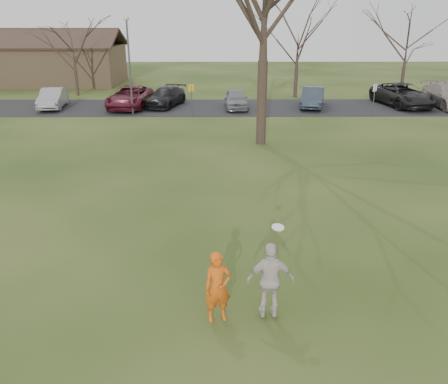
{
  "coord_description": "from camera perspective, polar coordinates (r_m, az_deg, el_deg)",
  "views": [
    {
      "loc": [
        -0.09,
        -8.53,
        6.32
      ],
      "look_at": [
        0.0,
        4.0,
        1.5
      ],
      "focal_mm": 37.12,
      "sensor_mm": 36.0,
      "label": 1
    }
  ],
  "objects": [
    {
      "name": "car_6",
      "position": [
        36.86,
        21.13,
        11.11
      ],
      "size": [
        3.67,
        6.17,
        1.61
      ],
      "primitive_type": "imported",
      "rotation": [
        0.0,
        0.0,
        0.18
      ],
      "color": "black",
      "rests_on": "parking_strip"
    },
    {
      "name": "car_4",
      "position": [
        33.54,
        1.48,
        11.37
      ],
      "size": [
        1.69,
        3.93,
        1.32
      ],
      "primitive_type": "imported",
      "rotation": [
        0.0,
        0.0,
        0.03
      ],
      "color": "gray",
      "rests_on": "parking_strip"
    },
    {
      "name": "car_7",
      "position": [
        37.59,
        25.9,
        10.59
      ],
      "size": [
        2.37,
        5.57,
        1.6
      ],
      "primitive_type": "imported",
      "rotation": [
        0.0,
        0.0,
        0.02
      ],
      "color": "gray",
      "rests_on": "parking_strip"
    },
    {
      "name": "lamp_post",
      "position": [
        31.68,
        -11.65,
        16.36
      ],
      "size": [
        0.34,
        0.34,
        6.27
      ],
      "color": "#47474C",
      "rests_on": "ground"
    },
    {
      "name": "catching_play",
      "position": [
        10.21,
        5.76,
        -10.76
      ],
      "size": [
        1.04,
        0.6,
        2.07
      ],
      "color": "beige",
      "rests_on": "ground"
    },
    {
      "name": "car_1",
      "position": [
        35.83,
        -20.34,
        10.78
      ],
      "size": [
        1.98,
        4.37,
        1.39
      ],
      "primitive_type": "imported",
      "rotation": [
        0.0,
        0.0,
        0.12
      ],
      "color": "gray",
      "rests_on": "parking_strip"
    },
    {
      "name": "car_5",
      "position": [
        34.56,
        10.85,
        11.37
      ],
      "size": [
        2.48,
        4.49,
        1.4
      ],
      "primitive_type": "imported",
      "rotation": [
        0.0,
        0.0,
        -0.25
      ],
      "color": "#2D3844",
      "rests_on": "parking_strip"
    },
    {
      "name": "ground",
      "position": [
        10.62,
        0.17,
        -15.49
      ],
      "size": [
        120.0,
        120.0,
        0.0
      ],
      "primitive_type": "plane",
      "color": "#1E380F",
      "rests_on": "ground"
    },
    {
      "name": "sign_yellow",
      "position": [
        30.98,
        -4.04,
        11.93
      ],
      "size": [
        0.35,
        0.35,
        2.08
      ],
      "color": "#47474C",
      "rests_on": "ground"
    },
    {
      "name": "small_tree_row",
      "position": [
        38.93,
        6.47,
        17.33
      ],
      "size": [
        55.0,
        5.9,
        8.5
      ],
      "color": "#352821",
      "rests_on": "ground"
    },
    {
      "name": "player_defender",
      "position": [
        10.19,
        -0.78,
        -11.66
      ],
      "size": [
        0.67,
        0.52,
        1.63
      ],
      "primitive_type": "imported",
      "rotation": [
        0.0,
        0.0,
        0.23
      ],
      "color": "#DF5912",
      "rests_on": "ground"
    },
    {
      "name": "sign_white",
      "position": [
        32.53,
        18.02,
        11.41
      ],
      "size": [
        0.35,
        0.35,
        2.08
      ],
      "color": "#47474C",
      "rests_on": "ground"
    },
    {
      "name": "car_2",
      "position": [
        34.5,
        -11.5,
        11.4
      ],
      "size": [
        2.95,
        5.6,
        1.5
      ],
      "primitive_type": "imported",
      "rotation": [
        0.0,
        0.0,
        -0.09
      ],
      "color": "#591423",
      "rests_on": "parking_strip"
    },
    {
      "name": "building",
      "position": [
        50.8,
        -24.29,
        14.3
      ],
      "size": [
        20.6,
        8.5,
        5.14
      ],
      "color": "#8C6D4C",
      "rests_on": "ground"
    },
    {
      "name": "parking_strip",
      "position": [
        34.12,
        -0.27,
        10.38
      ],
      "size": [
        62.0,
        6.5,
        0.04
      ],
      "primitive_type": "cube",
      "color": "black",
      "rests_on": "ground"
    },
    {
      "name": "car_3",
      "position": [
        34.63,
        -7.2,
        11.54
      ],
      "size": [
        3.05,
        4.95,
        1.34
      ],
      "primitive_type": "imported",
      "rotation": [
        0.0,
        0.0,
        -0.27
      ],
      "color": "black",
      "rests_on": "parking_strip"
    }
  ]
}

